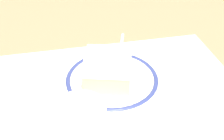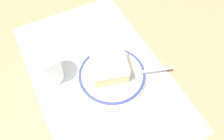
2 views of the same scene
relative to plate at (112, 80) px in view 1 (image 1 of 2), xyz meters
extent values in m
plane|color=#9E7551|center=(0.03, 0.03, -0.01)|extent=(2.40, 2.40, 0.00)
cube|color=silver|center=(0.03, 0.03, -0.01)|extent=(0.55, 0.34, 0.00)
cylinder|color=white|center=(0.00, 0.00, 0.00)|extent=(0.18, 0.18, 0.01)
torus|color=navy|center=(0.00, 0.00, 0.00)|extent=(0.18, 0.18, 0.01)
cube|color=beige|center=(0.01, 0.00, 0.02)|extent=(0.11, 0.11, 0.04)
cube|color=white|center=(0.01, 0.00, 0.05)|extent=(0.11, 0.11, 0.02)
ellipsoid|color=silver|center=(-0.02, -0.04, 0.01)|extent=(0.04, 0.04, 0.01)
cylinder|color=silver|center=(-0.04, -0.10, 0.01)|extent=(0.04, 0.10, 0.01)
cylinder|color=white|center=(0.08, 0.15, 0.04)|extent=(0.07, 0.07, 0.09)
camera|label=1|loc=(0.08, 0.41, 0.34)|focal=43.62mm
camera|label=2|loc=(-0.27, 0.14, 0.49)|focal=34.21mm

